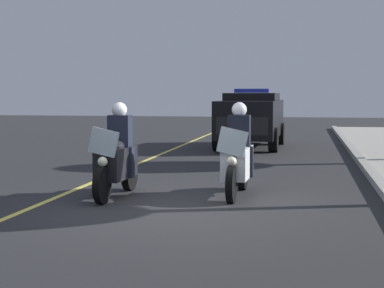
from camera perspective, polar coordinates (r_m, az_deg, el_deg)
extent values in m
plane|color=#28282B|center=(10.04, -2.05, -6.02)|extent=(80.00, 80.00, 0.00)
cube|color=#E0D14C|center=(10.76, -13.90, -5.41)|extent=(48.00, 0.12, 0.01)
cylinder|color=black|center=(10.47, -8.42, -3.85)|extent=(0.64, 0.14, 0.64)
cylinder|color=black|center=(11.87, -5.87, -2.81)|extent=(0.64, 0.16, 0.64)
cube|color=black|center=(11.11, -7.12, -1.78)|extent=(1.21, 0.47, 0.56)
ellipsoid|color=black|center=(11.04, -7.22, -0.26)|extent=(0.57, 0.33, 0.24)
cube|color=silver|center=(10.48, -8.28, 0.18)|extent=(0.08, 0.56, 0.53)
sphere|color=#F9F4CC|center=(10.46, -8.37, -1.65)|extent=(0.17, 0.17, 0.17)
sphere|color=red|center=(10.66, -8.84, -0.13)|extent=(0.09, 0.09, 0.09)
sphere|color=#1933F2|center=(10.55, -7.21, -0.16)|extent=(0.09, 0.09, 0.09)
cube|color=black|center=(11.28, -6.76, 1.17)|extent=(0.29, 0.41, 0.60)
cube|color=black|center=(11.21, -5.86, -1.71)|extent=(0.18, 0.14, 0.56)
cube|color=black|center=(11.34, -7.79, -1.66)|extent=(0.18, 0.14, 0.56)
sphere|color=silver|center=(11.24, -6.81, 3.20)|extent=(0.28, 0.28, 0.28)
cylinder|color=black|center=(10.46, 3.71, -3.82)|extent=(0.64, 0.14, 0.64)
cylinder|color=black|center=(11.93, 4.77, -2.77)|extent=(0.64, 0.16, 0.64)
cube|color=white|center=(11.14, 4.27, -1.74)|extent=(1.21, 0.47, 0.56)
ellipsoid|color=white|center=(11.06, 4.25, -0.23)|extent=(0.57, 0.33, 0.24)
cube|color=silver|center=(10.47, 3.81, 0.21)|extent=(0.08, 0.56, 0.53)
sphere|color=#F9F4CC|center=(10.45, 3.75, -1.62)|extent=(0.17, 0.17, 0.17)
sphere|color=red|center=(10.63, 3.06, -0.10)|extent=(0.09, 0.09, 0.09)
sphere|color=#1933F2|center=(10.59, 4.77, -0.13)|extent=(0.09, 0.09, 0.09)
cube|color=black|center=(11.31, 4.45, 1.20)|extent=(0.29, 0.41, 0.60)
cube|color=black|center=(11.28, 5.40, -1.67)|extent=(0.18, 0.14, 0.56)
cube|color=black|center=(11.33, 3.39, -1.63)|extent=(0.18, 0.14, 0.56)
sphere|color=silver|center=(11.28, 4.45, 3.23)|extent=(0.28, 0.28, 0.28)
cube|color=black|center=(21.26, 5.56, 2.40)|extent=(4.95, 2.03, 1.24)
cube|color=black|center=(21.54, 5.67, 4.29)|extent=(2.45, 1.81, 0.36)
cube|color=#2633D8|center=(21.34, 5.62, 4.99)|extent=(0.31, 1.21, 0.14)
cube|color=black|center=(18.89, 4.72, 1.69)|extent=(0.16, 1.62, 0.56)
cylinder|color=black|center=(19.67, 7.63, 0.38)|extent=(0.81, 0.30, 0.80)
cylinder|color=black|center=(19.89, 2.46, 0.47)|extent=(0.81, 0.30, 0.80)
cylinder|color=black|center=(22.75, 8.26, 0.96)|extent=(0.81, 0.30, 0.80)
cylinder|color=black|center=(22.95, 3.77, 1.03)|extent=(0.81, 0.30, 0.80)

